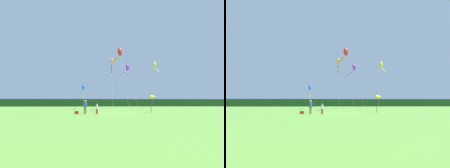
% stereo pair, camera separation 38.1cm
% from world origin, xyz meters
% --- Properties ---
extents(ground_plane, '(120.00, 120.00, 0.00)m').
position_xyz_m(ground_plane, '(0.00, 0.00, 0.00)').
color(ground_plane, '#5B9338').
extents(distant_treeline, '(108.00, 3.73, 3.12)m').
position_xyz_m(distant_treeline, '(0.00, 45.00, 1.56)').
color(distant_treeline, '#193D19').
rests_on(distant_treeline, ground).
extents(person_adult, '(0.40, 0.40, 1.84)m').
position_xyz_m(person_adult, '(-3.92, -0.93, 1.03)').
color(person_adult, olive).
rests_on(person_adult, ground).
extents(person_child, '(0.29, 0.29, 1.34)m').
position_xyz_m(person_child, '(-2.38, -1.02, 0.75)').
color(person_child, '#B23338').
rests_on(person_child, ground).
extents(cooler_box, '(0.47, 0.35, 0.38)m').
position_xyz_m(cooler_box, '(-5.07, -0.80, 0.19)').
color(cooler_box, red).
rests_on(cooler_box, ground).
extents(banner_flag_pole, '(0.90, 0.70, 2.89)m').
position_xyz_m(banner_flag_pole, '(5.84, 0.89, 2.35)').
color(banner_flag_pole, black).
rests_on(banner_flag_pole, ground).
extents(kite_blue, '(2.32, 11.38, 5.82)m').
position_xyz_m(kite_blue, '(-6.16, 13.22, 4.58)').
color(kite_blue, '#B2B2B2').
rests_on(kite_blue, ground).
extents(kite_red, '(2.62, 6.06, 11.66)m').
position_xyz_m(kite_red, '(1.35, 5.74, 10.69)').
color(kite_red, '#B2B2B2').
rests_on(kite_red, ground).
extents(kite_orange, '(0.75, 9.85, 12.63)m').
position_xyz_m(kite_orange, '(0.47, 16.16, 11.41)').
color(kite_orange, '#B2B2B2').
rests_on(kite_orange, ground).
extents(kite_purple, '(3.27, 7.21, 11.57)m').
position_xyz_m(kite_purple, '(4.52, 17.00, 10.51)').
color(kite_purple, '#B2B2B2').
rests_on(kite_purple, ground).
extents(kite_yellow, '(3.65, 4.25, 11.14)m').
position_xyz_m(kite_yellow, '(10.46, 13.09, 10.09)').
color(kite_yellow, '#B2B2B2').
rests_on(kite_yellow, ground).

